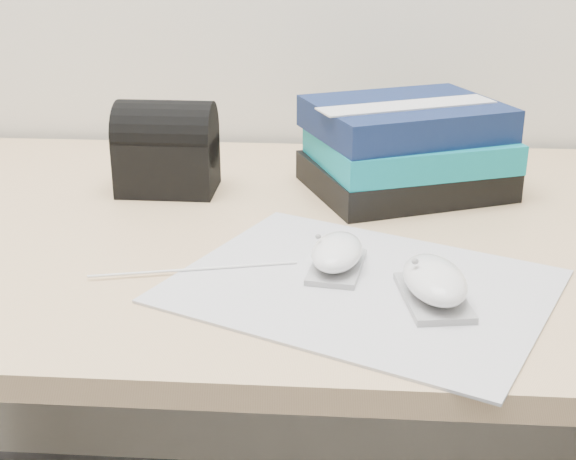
# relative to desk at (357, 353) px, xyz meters

# --- Properties ---
(desk) EXTENTS (1.60, 0.80, 0.73)m
(desk) POSITION_rel_desk_xyz_m (0.00, 0.00, 0.00)
(desk) COLOR tan
(desk) RESTS_ON ground
(mousepad) EXTENTS (0.50, 0.45, 0.00)m
(mousepad) POSITION_rel_desk_xyz_m (-0.00, -0.26, 0.24)
(mousepad) COLOR #A09FA8
(mousepad) RESTS_ON desk
(mouse_rear) EXTENTS (0.07, 0.11, 0.04)m
(mouse_rear) POSITION_rel_desk_xyz_m (-0.03, -0.22, 0.26)
(mouse_rear) COLOR #9E9FA1
(mouse_rear) RESTS_ON mousepad
(mouse_front) EXTENTS (0.08, 0.13, 0.05)m
(mouse_front) POSITION_rel_desk_xyz_m (0.07, -0.29, 0.26)
(mouse_front) COLOR #9B9A9D
(mouse_front) RESTS_ON mousepad
(usb_cable) EXTENTS (0.24, 0.06, 0.00)m
(usb_cable) POSITION_rel_desk_xyz_m (-0.20, -0.23, 0.24)
(usb_cable) COLOR white
(usb_cable) RESTS_ON mousepad
(book_stack) EXTENTS (0.33, 0.30, 0.14)m
(book_stack) POSITION_rel_desk_xyz_m (0.06, 0.09, 0.30)
(book_stack) COLOR black
(book_stack) RESTS_ON desk
(pouch) EXTENTS (0.14, 0.10, 0.14)m
(pouch) POSITION_rel_desk_xyz_m (-0.29, 0.06, 0.30)
(pouch) COLOR black
(pouch) RESTS_ON desk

